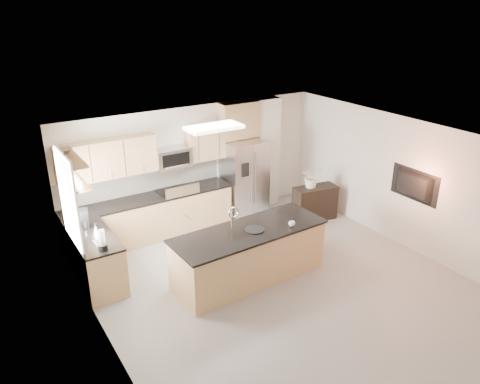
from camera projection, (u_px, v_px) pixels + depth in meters
floor at (281, 286)px, 8.21m from camera, size 6.50×6.50×0.00m
ceiling at (287, 144)px, 7.22m from camera, size 6.00×6.50×0.02m
wall_back at (194, 165)px, 10.25m from camera, size 6.00×0.02×2.60m
wall_front at (462, 328)px, 5.17m from camera, size 6.00×0.02×2.60m
wall_left at (105, 272)px, 6.24m from camera, size 0.02×6.50×2.60m
wall_right at (406, 184)px, 9.19m from camera, size 0.02×6.50×2.60m
back_counter at (150, 217)px, 9.72m from camera, size 3.55×0.66×1.44m
left_counter at (96, 259)px, 8.16m from camera, size 0.66×1.50×0.92m
range at (178, 210)px, 10.02m from camera, size 0.76×0.64×1.14m
upper_cabinets at (139, 154)px, 9.28m from camera, size 3.50×0.33×0.75m
microwave at (172, 158)px, 9.67m from camera, size 0.76×0.40×0.40m
refrigerator at (244, 178)px, 10.64m from camera, size 0.92×0.78×1.78m
partition_column at (266, 153)px, 11.03m from camera, size 0.60×0.30×2.60m
window at (69, 200)px, 7.56m from camera, size 0.04×1.15×1.65m
shelf_lower at (73, 180)px, 7.59m from camera, size 0.30×1.20×0.04m
shelf_upper at (69, 158)px, 7.44m from camera, size 0.30×1.20×0.04m
ceiling_fixture at (214, 127)px, 8.29m from camera, size 1.00×0.50×0.06m
island at (249, 254)px, 8.28m from camera, size 2.82×1.11×1.39m
credenza at (315, 203)px, 10.57m from camera, size 1.03×0.55×0.79m
cup at (292, 224)px, 8.22m from camera, size 0.13×0.13×0.09m
platter at (254, 230)px, 8.09m from camera, size 0.40×0.40×0.02m
blender at (102, 242)px, 7.47m from camera, size 0.15×0.15×0.35m
kettle at (97, 231)px, 7.89m from camera, size 0.21×0.21×0.26m
coffee_maker at (84, 219)px, 8.24m from camera, size 0.22×0.25×0.33m
bowl at (64, 150)px, 7.66m from camera, size 0.36×0.36×0.08m
flower_vase at (312, 171)px, 10.28m from camera, size 0.72×0.64×0.75m
television at (412, 186)px, 8.97m from camera, size 0.14×1.08×0.62m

